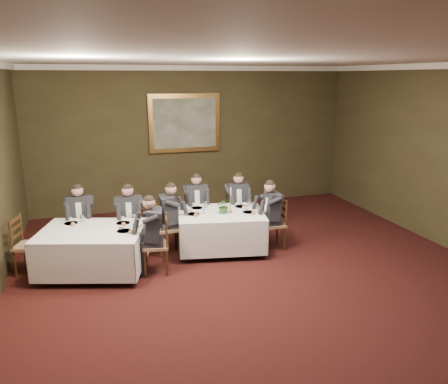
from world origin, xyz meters
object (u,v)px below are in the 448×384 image
diner_sec_endright (156,244)px  chair_sec_backleft (82,238)px  chair_main_backright (237,222)px  chair_main_endleft (168,238)px  diner_main_endleft (168,227)px  diner_sec_backleft (81,227)px  chair_sec_endleft (30,257)px  table_second (93,247)px  table_main (221,228)px  chair_main_endright (273,234)px  chair_sec_endright (157,256)px  chair_sec_backright (130,238)px  diner_main_backleft (196,213)px  chair_main_backleft (196,223)px  candlestick (231,203)px  painting (185,123)px  diner_main_backright (237,211)px  diner_main_endright (273,223)px  centerpiece (224,205)px  diner_sec_backright (130,227)px

diner_sec_endright → chair_sec_backleft: bearing=52.9°
chair_main_backright → chair_main_endleft: size_ratio=1.00×
diner_main_endleft → diner_sec_backleft: same height
chair_sec_backleft → chair_sec_endleft: bearing=41.5°
table_second → diner_main_endleft: (1.37, 0.48, 0.06)m
table_main → chair_main_endright: chair_main_endright is taller
diner_sec_backleft → chair_sec_endright: (1.22, -1.27, -0.23)m
chair_sec_backright → diner_sec_backleft: bearing=-12.0°
diner_main_backleft → chair_main_backleft: bearing=-90.0°
diner_sec_endright → chair_main_endright: bearing=-70.5°
candlestick → painting: bearing=93.3°
chair_main_backleft → diner_main_backleft: size_ratio=0.74×
diner_main_endleft → candlestick: (1.16, -0.24, 0.43)m
painting → table_main: bearing=-90.0°
diner_main_backleft → table_second: bearing=31.7°
chair_sec_endright → painting: painting is taller
diner_main_backright → diner_sec_backleft: same height
painting → diner_main_backright: bearing=-76.0°
diner_sec_endright → chair_main_backright: bearing=-45.6°
candlestick → painting: size_ratio=0.28×
diner_main_endright → diner_sec_endright: (-2.33, -0.41, 0.00)m
chair_main_backleft → diner_sec_endright: bearing=56.8°
diner_main_endleft → chair_main_backleft: bearing=134.6°
chair_main_backleft → painting: 2.84m
chair_sec_backleft → painting: 3.93m
painting → chair_main_endleft: bearing=-109.4°
chair_sec_endright → chair_main_endleft: bearing=-12.8°
chair_main_backright → diner_main_backright: diner_main_backright is taller
diner_main_endleft → chair_sec_backright: (-0.68, 0.23, -0.23)m
chair_sec_endleft → diner_sec_endright: bearing=90.8°
diner_main_backleft → chair_sec_backright: size_ratio=1.35×
diner_main_endright → diner_sec_backleft: (-3.53, 0.86, 0.00)m
table_main → painting: painting is taller
chair_sec_backright → candlestick: candlestick is taller
chair_main_endleft → diner_sec_endright: diner_sec_endright is taller
chair_main_backleft → chair_main_backright: same height
chair_main_backleft → chair_sec_endleft: (-3.12, -0.87, 0.00)m
diner_main_backright → diner_main_endleft: 1.65m
diner_sec_endright → centerpiece: diner_sec_endright is taller
diner_main_endleft → diner_main_endright: size_ratio=1.00×
table_main → diner_sec_backleft: (-2.55, 0.67, 0.06)m
diner_main_endright → diner_sec_backright: 2.72m
chair_sec_backleft → diner_sec_endright: diner_sec_endright is taller
chair_main_backleft → chair_sec_backright: size_ratio=1.00×
diner_main_endright → chair_main_endleft: bearing=81.0°
diner_main_endright → chair_sec_backleft: 3.65m
diner_sec_endright → painting: painting is taller
chair_main_endleft → candlestick: (1.18, -0.24, 0.66)m
chair_sec_backright → chair_sec_endright: same height
diner_main_endleft → painting: bearing=161.0°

